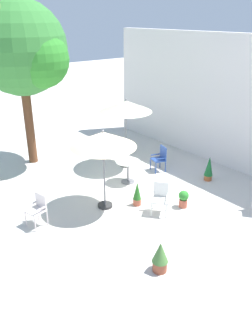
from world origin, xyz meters
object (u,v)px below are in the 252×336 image
(patio_umbrella_1, at_px, (103,140))
(patio_chair_2, at_px, (160,157))
(patio_chair_3, at_px, (160,196))
(potted_plant_3, at_px, (183,198))
(shade_tree, at_px, (22,48))
(patio_umbrella_0, at_px, (126,107))
(potted_plant_2, at_px, (209,168))
(patio_chair_0, at_px, (38,208))
(potted_plant_0, at_px, (137,194))
(potted_plant_1, at_px, (160,256))
(cafe_table_0, at_px, (128,167))

(patio_umbrella_1, height_order, patio_chair_2, patio_umbrella_1)
(patio_chair_3, bearing_deg, potted_plant_3, 72.30)
(shade_tree, distance_m, patio_umbrella_0, 4.07)
(shade_tree, height_order, patio_chair_3, shade_tree)
(patio_umbrella_0, height_order, potted_plant_3, patio_umbrella_0)
(patio_chair_2, bearing_deg, patio_umbrella_1, -74.16)
(patio_chair_2, height_order, potted_plant_2, patio_chair_2)
(patio_chair_0, relative_size, potted_plant_0, 1.18)
(potted_plant_3, bearing_deg, patio_chair_2, 151.21)
(patio_umbrella_1, bearing_deg, potted_plant_1, -12.47)
(shade_tree, xyz_separation_m, patio_chair_2, (3.64, 3.25, -3.70))
(shade_tree, height_order, patio_umbrella_1, shade_tree)
(patio_chair_0, bearing_deg, potted_plant_2, 79.20)
(shade_tree, height_order, patio_umbrella_0, shade_tree)
(shade_tree, xyz_separation_m, patio_chair_3, (5.75, 1.22, -3.70))
(patio_umbrella_0, bearing_deg, shade_tree, -134.74)
(shade_tree, bearing_deg, patio_chair_3, 11.98)
(patio_umbrella_0, xyz_separation_m, potted_plant_1, (5.06, -3.07, -1.88))
(patio_umbrella_0, height_order, patio_chair_0, patio_umbrella_0)
(patio_chair_0, xyz_separation_m, potted_plant_0, (0.87, 2.77, -0.15))
(potted_plant_2, relative_size, potted_plant_3, 1.63)
(potted_plant_0, height_order, potted_plant_2, potted_plant_2)
(potted_plant_2, bearing_deg, potted_plant_1, -62.94)
(potted_plant_0, distance_m, potted_plant_2, 3.03)
(patio_umbrella_0, height_order, potted_plant_1, patio_umbrella_0)
(patio_chair_0, bearing_deg, potted_plant_3, 64.23)
(shade_tree, height_order, potted_plant_0, shade_tree)
(patio_umbrella_0, bearing_deg, potted_plant_1, -31.22)
(shade_tree, bearing_deg, patio_chair_0, -23.47)
(patio_umbrella_0, xyz_separation_m, patio_umbrella_1, (2.00, -2.39, -0.17))
(potted_plant_0, bearing_deg, patio_chair_2, 121.42)
(patio_umbrella_1, xyz_separation_m, cafe_table_0, (-0.86, 1.57, -1.56))
(patio_umbrella_0, distance_m, potted_plant_0, 3.52)
(patio_umbrella_1, relative_size, potted_plant_1, 3.19)
(cafe_table_0, relative_size, potted_plant_3, 1.55)
(potted_plant_3, bearing_deg, potted_plant_2, 109.36)
(shade_tree, relative_size, potted_plant_1, 7.74)
(patio_umbrella_0, relative_size, potted_plant_3, 4.79)
(patio_umbrella_0, height_order, cafe_table_0, patio_umbrella_0)
(shade_tree, xyz_separation_m, potted_plant_0, (5.03, 0.96, -3.85))
(shade_tree, relative_size, potted_plant_3, 10.92)
(patio_umbrella_0, relative_size, cafe_table_0, 3.09)
(patio_chair_2, height_order, potted_plant_0, patio_chair_2)
(patio_umbrella_1, height_order, patio_chair_3, patio_umbrella_1)
(shade_tree, height_order, cafe_table_0, shade_tree)
(shade_tree, xyz_separation_m, potted_plant_3, (5.99, 1.96, -3.93))
(patio_umbrella_0, distance_m, patio_chair_0, 4.97)
(cafe_table_0, height_order, potted_plant_2, potted_plant_2)
(patio_chair_2, relative_size, potted_plant_0, 1.21)
(patio_chair_2, distance_m, potted_plant_2, 1.80)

